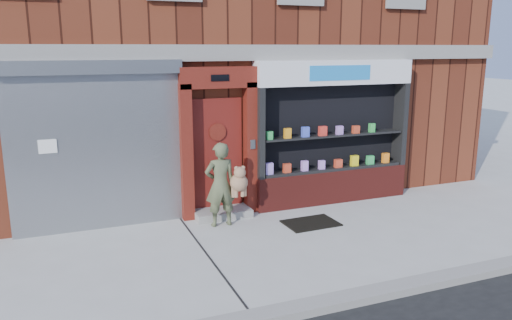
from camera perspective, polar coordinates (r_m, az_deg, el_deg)
ground at (r=8.67m, az=4.46°, el=-9.31°), size 80.00×80.00×0.00m
curb at (r=6.96m, az=12.56°, el=-14.85°), size 60.00×0.30×0.12m
building at (r=13.68m, az=-6.80°, el=15.81°), size 12.00×8.16×8.00m
shutter_bay at (r=9.26m, az=-17.84°, el=2.62°), size 3.10×0.30×3.04m
red_door_bay at (r=9.65m, az=-4.28°, el=2.02°), size 1.52×0.58×2.90m
pharmacy_bay at (r=10.63m, az=8.74°, el=2.43°), size 3.50×0.41×3.00m
woman at (r=9.19m, az=-3.81°, el=-2.76°), size 0.80×0.42×1.58m
doormat at (r=9.54m, az=6.28°, el=-7.17°), size 1.01×0.72×0.02m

